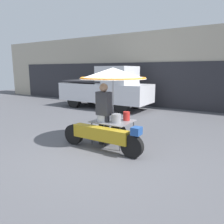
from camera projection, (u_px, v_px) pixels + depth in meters
ground_plane at (104, 153)px, 5.31m from camera, size 36.00×36.00×0.00m
shopfront_building at (189, 70)px, 11.67m from camera, size 28.00×2.06×4.03m
vendor_motorcycle_cart at (111, 87)px, 5.64m from camera, size 2.32×1.75×2.06m
vendor_person at (104, 111)px, 5.78m from camera, size 0.38×0.22×1.66m
pickup_truck at (107, 89)px, 11.35m from camera, size 4.88×1.79×2.18m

